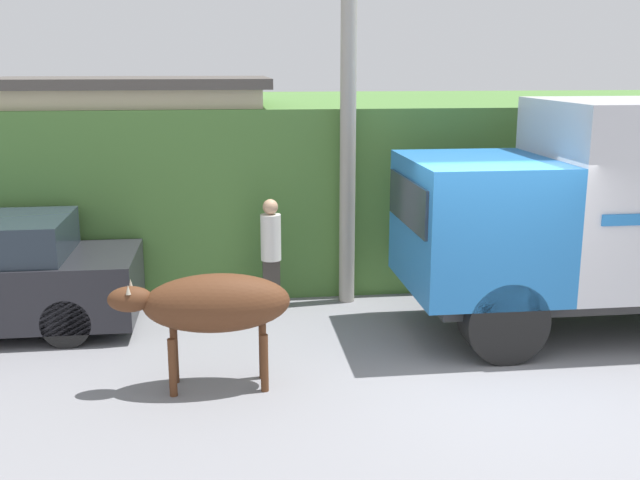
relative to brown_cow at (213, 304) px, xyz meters
name	(u,v)px	position (x,y,z in m)	size (l,w,h in m)	color
ground_plane	(497,381)	(3.32, -0.26, -1.01)	(60.00, 60.00, 0.00)	gray
hillside_embankment	(380,172)	(3.32, 6.69, 0.49)	(32.00, 6.91, 2.99)	#4C7A38
building_backdrop	(135,181)	(-1.33, 4.61, 0.73)	(4.55, 2.70, 3.44)	#C6B793
brown_cow	(213,304)	(0.00, 0.00, 0.00)	(2.04, 0.68, 1.36)	#512D19
pedestrian_on_hill	(271,249)	(0.83, 2.67, -0.05)	(0.31, 0.31, 1.72)	#38332D
utility_pole	(348,80)	(2.04, 2.99, 2.41)	(0.90, 0.24, 6.62)	#9E998E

